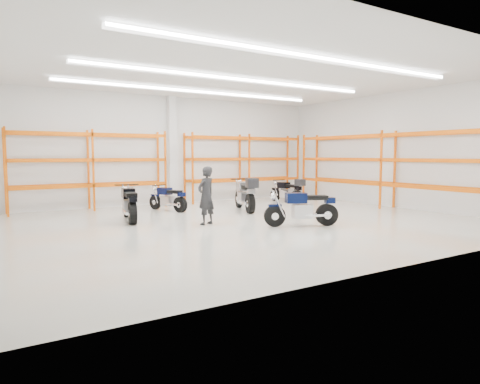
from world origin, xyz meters
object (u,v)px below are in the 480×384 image
motorcycle_back_c (246,195)px  standing_man (206,196)px  motorcycle_back_d (288,191)px  motorcycle_main (305,209)px  motorcycle_back_a (129,205)px  motorcycle_back_b (169,199)px  structural_column (172,150)px

motorcycle_back_c → standing_man: (-2.62, -1.92, 0.26)m
motorcycle_back_d → standing_man: size_ratio=1.19×
motorcycle_main → motorcycle_back_d: (3.37, 5.01, 0.00)m
motorcycle_back_d → standing_man: standing_man is taller
motorcycle_main → motorcycle_back_a: motorcycle_back_a is taller
motorcycle_back_b → motorcycle_back_d: size_ratio=0.91×
standing_man → structural_column: bearing=-124.3°
motorcycle_main → structural_column: (-0.99, 7.38, 1.75)m
motorcycle_back_b → motorcycle_back_c: 2.83m
motorcycle_back_c → standing_man: size_ratio=1.39×
motorcycle_back_b → motorcycle_back_c: (2.40, -1.49, 0.16)m
motorcycle_back_a → motorcycle_back_d: bearing=10.8°
motorcycle_back_a → motorcycle_back_d: size_ratio=1.10×
motorcycle_back_a → motorcycle_back_c: (4.37, 0.10, 0.08)m
motorcycle_back_c → structural_column: 4.25m
structural_column → motorcycle_back_d: bearing=-28.5°
motorcycle_back_a → motorcycle_back_c: 4.37m
standing_man → motorcycle_back_b: bearing=-115.1°
motorcycle_back_b → structural_column: size_ratio=0.41×
motorcycle_back_a → motorcycle_back_b: (1.97, 1.59, -0.08)m
motorcycle_back_c → standing_man: 3.26m
motorcycle_back_d → standing_man: bearing=-150.2°
motorcycle_main → motorcycle_back_a: bearing=138.2°
motorcycle_main → motorcycle_back_c: bearing=84.7°
motorcycle_main → structural_column: bearing=97.6°
standing_man → structural_column: size_ratio=0.38×
motorcycle_back_c → structural_column: structural_column is taller
motorcycle_back_d → structural_column: (-4.36, 2.37, 1.75)m
motorcycle_main → motorcycle_back_b: bearing=111.6°
motorcycle_back_b → standing_man: bearing=-93.8°
motorcycle_back_a → structural_column: structural_column is taller
structural_column → standing_man: bearing=-103.0°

